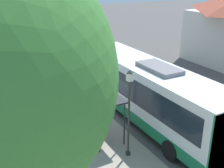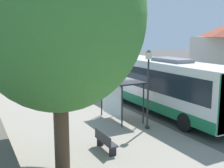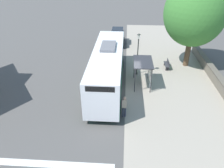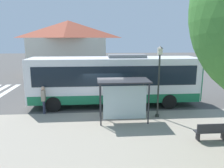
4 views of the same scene
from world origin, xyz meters
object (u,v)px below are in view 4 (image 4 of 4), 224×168
pedestrian (43,98)px  bus_shelter (124,88)px  bus (115,79)px  bench (212,131)px  street_lamp_near (159,76)px

pedestrian → bus_shelter: bearing=-109.4°
pedestrian → bus: bearing=-70.8°
bus → bench: bearing=-146.7°
pedestrian → street_lamp_near: size_ratio=0.42×
bus → pedestrian: bus is taller
bus_shelter → pedestrian: (1.70, 4.84, -0.94)m
bench → street_lamp_near: size_ratio=0.36×
bus → bus_shelter: bus is taller
pedestrian → bench: bearing=-117.4°
bus_shelter → pedestrian: bearing=70.6°
street_lamp_near → bus: bearing=40.6°
street_lamp_near → pedestrian: bearing=80.7°
pedestrian → street_lamp_near: (-1.15, -6.99, 1.48)m
pedestrian → bench: pedestrian is taller
pedestrian → bench: 9.70m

